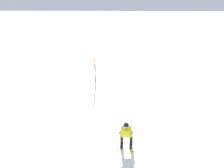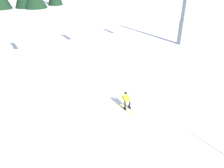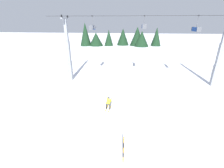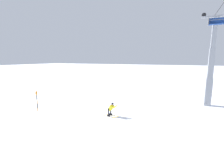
% 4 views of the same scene
% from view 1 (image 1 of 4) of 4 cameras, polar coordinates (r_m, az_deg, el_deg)
% --- Properties ---
extents(ground_plane, '(260.00, 260.00, 0.00)m').
position_cam_1_polar(ground_plane, '(11.54, 2.24, -11.79)').
color(ground_plane, white).
extents(skier_carving_main, '(0.75, 1.71, 1.47)m').
position_cam_1_polar(skier_carving_main, '(10.09, 3.43, -11.73)').
color(skier_carving_main, yellow).
rests_on(skier_carving_main, ground_plane).
extents(trail_marker_pole, '(0.07, 0.28, 2.24)m').
position_cam_1_polar(trail_marker_pole, '(16.78, -4.06, 2.87)').
color(trail_marker_pole, orange).
rests_on(trail_marker_pole, ground_plane).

